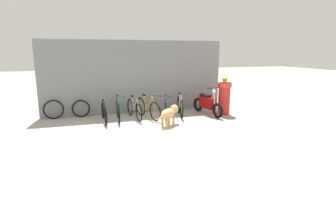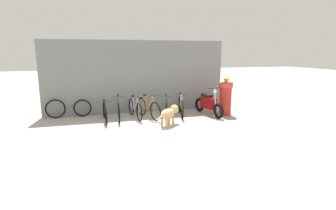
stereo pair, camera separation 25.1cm
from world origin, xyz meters
name	(u,v)px [view 1 (the left image)]	position (x,y,z in m)	size (l,w,h in m)	color
ground_plane	(155,134)	(0.00, 0.00, 0.00)	(60.00, 60.00, 0.00)	#ADA89E
shop_wall_back	(136,77)	(0.00, 3.13, 1.45)	(7.29, 0.20, 2.89)	slate
bicycle_0	(104,113)	(-1.37, 1.95, 0.33)	(0.46, 1.63, 0.79)	black
bicycle_1	(118,110)	(-0.87, 2.04, 0.39)	(0.46, 1.72, 0.93)	black
bicycle_2	(134,109)	(-0.26, 2.12, 0.35)	(0.46, 1.72, 0.85)	black
bicycle_3	(148,108)	(0.21, 2.00, 0.37)	(0.64, 1.63, 0.90)	black
bicycle_4	(166,108)	(0.88, 1.88, 0.37)	(0.57, 1.62, 0.89)	black
bicycle_5	(180,106)	(1.50, 2.01, 0.37)	(0.52, 1.67, 0.91)	black
motorcycle	(207,104)	(2.59, 1.86, 0.43)	(0.58, 1.88, 1.12)	black
stray_dog	(170,113)	(0.70, 0.81, 0.43)	(0.97, 0.86, 0.66)	tan
person_in_robes	(224,94)	(3.24, 1.73, 0.82)	(0.72, 0.72, 1.61)	#B72D23
spare_tire_left	(81,109)	(-2.17, 2.88, 0.33)	(0.67, 0.08, 0.67)	black
spare_tire_right	(54,110)	(-3.12, 2.88, 0.36)	(0.72, 0.11, 0.72)	black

